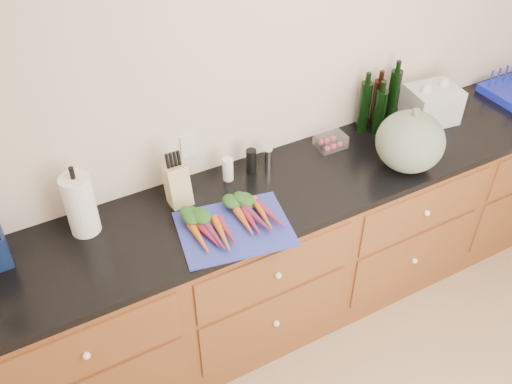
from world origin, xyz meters
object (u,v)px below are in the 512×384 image
cutting_board (234,229)px  paper_towel (80,205)px  carrots (230,218)px  tomato_box (331,141)px  squash (410,142)px  knife_block (177,185)px

cutting_board → paper_towel: 0.68m
carrots → tomato_box: bearing=21.0°
paper_towel → carrots: bearing=-25.4°
paper_towel → tomato_box: 1.33m
cutting_board → carrots: 0.05m
carrots → squash: bearing=-2.6°
cutting_board → carrots: (-0.00, 0.04, 0.03)m
carrots → knife_block: (-0.14, 0.26, 0.06)m
squash → cutting_board: bearing=-179.9°
cutting_board → squash: 0.99m
cutting_board → squash: bearing=0.1°
carrots → paper_towel: (-0.58, 0.28, 0.11)m
cutting_board → tomato_box: bearing=23.9°
cutting_board → squash: size_ratio=1.45×
carrots → squash: 0.99m
cutting_board → squash: (0.98, 0.00, 0.15)m
squash → paper_towel: 1.59m
cutting_board → knife_block: knife_block is taller
carrots → paper_towel: size_ratio=1.35×
cutting_board → carrots: size_ratio=1.24×
cutting_board → paper_towel: bearing=151.1°
paper_towel → tomato_box: paper_towel is taller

